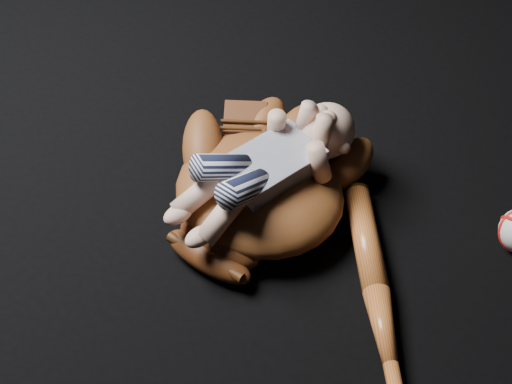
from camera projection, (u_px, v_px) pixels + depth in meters
baseball_glove at (259, 186)px, 1.27m from camera, size 0.41×0.46×0.14m
newborn_baby at (258, 167)px, 1.22m from camera, size 0.26×0.41×0.16m
baseball_bat at (379, 306)px, 1.16m from camera, size 0.36×0.41×0.05m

